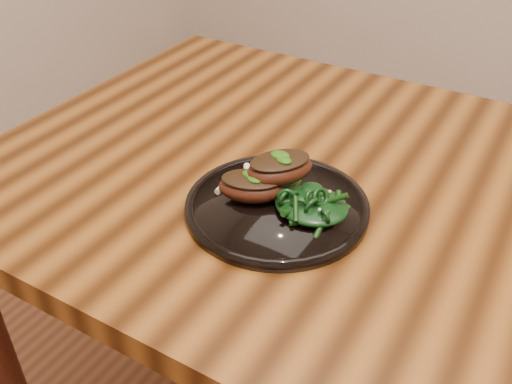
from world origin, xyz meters
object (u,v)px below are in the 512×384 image
at_px(plate, 277,206).
at_px(lamb_chop_front, 251,186).
at_px(desk, 491,274).
at_px(greens_heap, 312,201).

xyz_separation_m(plate, lamb_chop_front, (-0.04, -0.01, 0.03)).
relative_size(desk, lamb_chop_front, 14.98).
height_order(lamb_chop_front, greens_heap, lamb_chop_front).
relative_size(desk, plate, 6.25).
bearing_deg(plate, lamb_chop_front, -166.14).
bearing_deg(desk, greens_heap, -153.45).
relative_size(lamb_chop_front, greens_heap, 1.05).
xyz_separation_m(desk, lamb_chop_front, (-0.32, -0.13, 0.12)).
height_order(desk, lamb_chop_front, lamb_chop_front).
height_order(desk, plate, plate).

